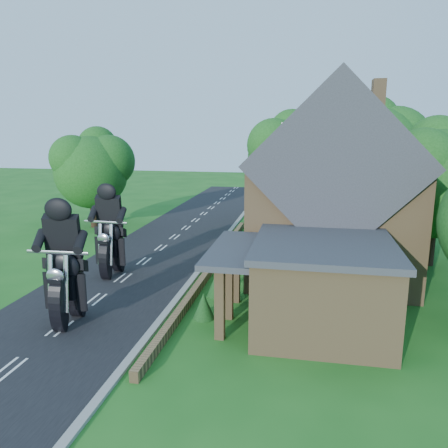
% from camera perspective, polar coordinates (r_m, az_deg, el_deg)
% --- Properties ---
extents(ground, '(120.00, 120.00, 0.00)m').
position_cam_1_polar(ground, '(21.04, -16.36, -9.47)').
color(ground, '#1A5818').
rests_on(ground, ground).
extents(road, '(7.00, 80.00, 0.02)m').
position_cam_1_polar(road, '(21.04, -16.36, -9.44)').
color(road, black).
rests_on(road, ground).
extents(kerb, '(0.30, 80.00, 0.12)m').
position_cam_1_polar(kerb, '(19.68, -6.71, -10.39)').
color(kerb, gray).
rests_on(kerb, ground).
extents(garden_wall, '(0.30, 22.00, 0.40)m').
position_cam_1_polar(garden_wall, '(23.99, -1.62, -5.72)').
color(garden_wall, olive).
rests_on(garden_wall, ground).
extents(house, '(9.54, 8.64, 10.24)m').
position_cam_1_polar(house, '(23.52, 13.80, 3.94)').
color(house, olive).
rests_on(house, ground).
extents(annex, '(7.05, 5.94, 3.44)m').
position_cam_1_polar(annex, '(17.48, 12.30, -7.57)').
color(annex, olive).
rests_on(annex, ground).
extents(tree_house_right, '(6.51, 6.00, 8.40)m').
position_cam_1_polar(tree_house_right, '(27.01, 26.86, 5.82)').
color(tree_house_right, black).
rests_on(tree_house_right, ground).
extents(tree_behind_house, '(7.81, 7.20, 10.08)m').
position_cam_1_polar(tree_behind_house, '(33.78, 19.52, 9.26)').
color(tree_behind_house, black).
rests_on(tree_behind_house, ground).
extents(tree_behind_left, '(6.94, 6.40, 9.16)m').
position_cam_1_polar(tree_behind_left, '(34.46, 9.17, 9.02)').
color(tree_behind_left, black).
rests_on(tree_behind_left, ground).
extents(tree_far_road, '(6.08, 5.60, 7.84)m').
position_cam_1_polar(tree_far_road, '(35.39, -16.37, 7.32)').
color(tree_far_road, black).
rests_on(tree_far_road, ground).
extents(shrub_a, '(0.90, 0.90, 1.10)m').
position_cam_1_polar(shrub_a, '(18.18, -2.67, -10.61)').
color(shrub_a, '#113714').
rests_on(shrub_a, ground).
extents(shrub_b, '(0.90, 0.90, 1.10)m').
position_cam_1_polar(shrub_b, '(20.45, -1.01, -7.94)').
color(shrub_b, '#113714').
rests_on(shrub_b, ground).
extents(shrub_c, '(0.90, 0.90, 1.10)m').
position_cam_1_polar(shrub_c, '(22.76, 0.30, -5.80)').
color(shrub_c, '#113714').
rests_on(shrub_c, ground).
extents(shrub_d, '(0.90, 0.90, 1.10)m').
position_cam_1_polar(shrub_d, '(27.49, 2.23, -2.60)').
color(shrub_d, '#113714').
rests_on(shrub_d, ground).
extents(shrub_e, '(0.90, 0.90, 1.10)m').
position_cam_1_polar(shrub_e, '(29.89, 2.96, -1.39)').
color(shrub_e, '#113714').
rests_on(shrub_e, ground).
extents(shrub_f, '(0.90, 0.90, 1.10)m').
position_cam_1_polar(shrub_f, '(32.30, 3.58, -0.35)').
color(shrub_f, '#113714').
rests_on(shrub_f, ground).
extents(motorcycle_lead, '(0.49, 1.66, 1.53)m').
position_cam_1_polar(motorcycle_lead, '(18.62, -19.66, -10.07)').
color(motorcycle_lead, black).
rests_on(motorcycle_lead, ground).
extents(motorcycle_follow, '(0.47, 1.60, 1.48)m').
position_cam_1_polar(motorcycle_follow, '(23.87, -14.41, -4.85)').
color(motorcycle_follow, black).
rests_on(motorcycle_follow, ground).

